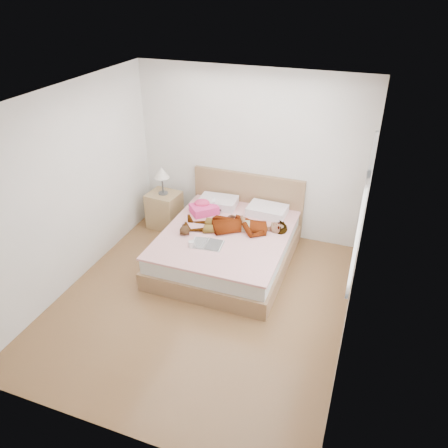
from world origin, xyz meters
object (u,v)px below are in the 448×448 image
towel (204,208)px  magazine (207,244)px  plush_toy (185,230)px  phone (214,200)px  woman (237,223)px  coffee_mug (191,244)px  nightstand (164,207)px  bed (228,243)px

towel → magazine: (0.39, -0.83, -0.07)m
magazine → plush_toy: 0.43m
magazine → phone: bearing=105.3°
woman → plush_toy: bearing=-74.3°
magazine → plush_toy: plush_toy is taller
woman → coffee_mug: bearing=-47.0°
magazine → nightstand: nightstand is taller
phone → magazine: bearing=-89.6°
phone → nightstand: size_ratio=0.09×
bed → towel: bearing=146.6°
coffee_mug → phone: bearing=94.6°
bed → towel: 0.71m
phone → bed: bearing=-63.8°
bed → woman: bearing=28.1°
woman → coffee_mug: size_ratio=13.01×
magazine → nightstand: size_ratio=0.43×
plush_toy → nightstand: nightstand is taller
phone → nightstand: bearing=158.9°
woman → magazine: bearing=-39.3°
phone → towel: phone is taller
phone → plush_toy: size_ratio=0.40×
coffee_mug → nightstand: size_ratio=0.11×
plush_toy → bed: bearing=31.1°
towel → plush_toy: bearing=-90.8°
towel → nightstand: nightstand is taller
woman → bed: bed is taller
nightstand → woman: bearing=-19.4°
phone → nightstand: nightstand is taller
coffee_mug → nightstand: bearing=131.0°
towel → plush_toy: size_ratio=2.04×
coffee_mug → plush_toy: 0.36m
phone → coffee_mug: size_ratio=0.85×
phone → towel: bearing=-156.4°
woman → phone: 0.65m
phone → plush_toy: phone is taller
phone → nightstand: 0.99m
plush_toy → phone: bearing=79.7°
coffee_mug → plush_toy: (-0.23, 0.28, 0.02)m
towel → nightstand: (-0.79, 0.21, -0.24)m
woman → nightstand: 1.53m
bed → towel: bed is taller
bed → phone: bearing=131.1°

